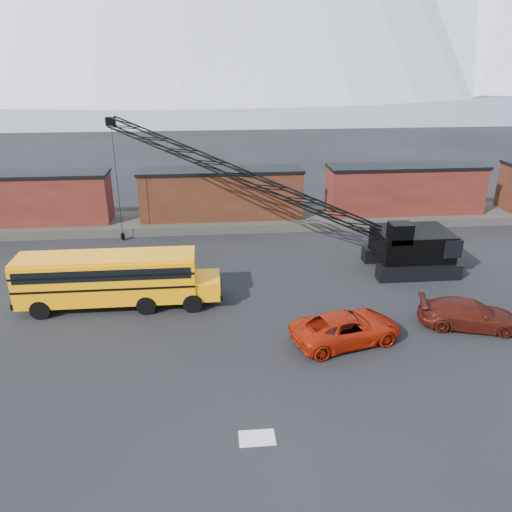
{
  "coord_description": "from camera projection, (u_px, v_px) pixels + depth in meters",
  "views": [
    {
      "loc": [
        -0.97,
        -19.04,
        13.7
      ],
      "look_at": [
        1.53,
        7.2,
        3.0
      ],
      "focal_mm": 35.0,
      "sensor_mm": 36.0,
      "label": 1
    }
  ],
  "objects": [
    {
      "name": "boxcar_mid",
      "position": [
        221.0,
        194.0,
        42.06
      ],
      "size": [
        13.7,
        3.1,
        4.17
      ],
      "color": "#4E2316",
      "rests_on": "gravel_berm"
    },
    {
      "name": "boxcar_west_near",
      "position": [
        25.0,
        198.0,
        40.65
      ],
      "size": [
        13.7,
        3.1,
        4.17
      ],
      "color": "#461514",
      "rests_on": "gravel_berm"
    },
    {
      "name": "snow_patch",
      "position": [
        257.0,
        438.0,
        19.15
      ],
      "size": [
        1.4,
        0.9,
        0.02
      ],
      "primitive_type": "cube",
      "color": "silver",
      "rests_on": "ground"
    },
    {
      "name": "maroon_suv",
      "position": [
        469.0,
        314.0,
        26.71
      ],
      "size": [
        5.62,
        3.42,
        1.52
      ],
      "primitive_type": "imported",
      "rotation": [
        0.0,
        0.0,
        1.31
      ],
      "color": "#43120C",
      "rests_on": "ground"
    },
    {
      "name": "red_pickup",
      "position": [
        346.0,
        328.0,
        25.31
      ],
      "size": [
        6.18,
        4.0,
        1.58
      ],
      "primitive_type": "imported",
      "rotation": [
        0.0,
        0.0,
        1.83
      ],
      "color": "#A71C08",
      "rests_on": "ground"
    },
    {
      "name": "crawler_crane",
      "position": [
        246.0,
        178.0,
        34.65
      ],
      "size": [
        23.63,
        10.27,
        9.68
      ],
      "color": "black",
      "rests_on": "ground"
    },
    {
      "name": "ground",
      "position": [
        238.0,
        377.0,
        22.8
      ],
      "size": [
        160.0,
        160.0,
        0.0
      ],
      "primitive_type": "plane",
      "color": "black",
      "rests_on": "ground"
    },
    {
      "name": "gravel_berm",
      "position": [
        222.0,
        221.0,
        42.96
      ],
      "size": [
        120.0,
        5.0,
        0.7
      ],
      "primitive_type": "cube",
      "color": "#49433C",
      "rests_on": "ground"
    },
    {
      "name": "school_bus",
      "position": [
        114.0,
        278.0,
        28.56
      ],
      "size": [
        11.65,
        2.65,
        3.19
      ],
      "color": "#FF9805",
      "rests_on": "ground"
    },
    {
      "name": "boxcar_east_near",
      "position": [
        405.0,
        189.0,
        43.46
      ],
      "size": [
        13.7,
        3.1,
        4.17
      ],
      "color": "#461514",
      "rests_on": "gravel_berm"
    }
  ]
}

